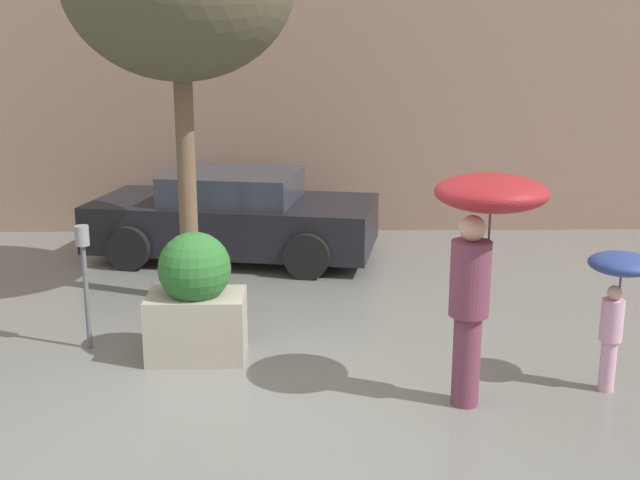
{
  "coord_description": "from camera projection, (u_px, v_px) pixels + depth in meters",
  "views": [
    {
      "loc": [
        0.41,
        -6.38,
        3.08
      ],
      "look_at": [
        0.56,
        1.6,
        1.05
      ],
      "focal_mm": 45.0,
      "sensor_mm": 36.0,
      "label": 1
    }
  ],
  "objects": [
    {
      "name": "planter_box",
      "position": [
        196.0,
        299.0,
        7.79
      ],
      "size": [
        0.95,
        0.71,
        1.27
      ],
      "color": "#9E9384",
      "rests_on": "ground"
    },
    {
      "name": "building_facade",
      "position": [
        279.0,
        42.0,
        12.49
      ],
      "size": [
        18.0,
        0.3,
        6.0
      ],
      "color": "#8C6B5B",
      "rests_on": "ground"
    },
    {
      "name": "parking_meter",
      "position": [
        84.0,
        261.0,
        7.94
      ],
      "size": [
        0.14,
        0.14,
        1.28
      ],
      "color": "#595B60",
      "rests_on": "ground"
    },
    {
      "name": "ground_plane",
      "position": [
        259.0,
        403.0,
        6.94
      ],
      "size": [
        40.0,
        40.0,
        0.0
      ],
      "primitive_type": "plane",
      "color": "slate"
    },
    {
      "name": "parked_car_near",
      "position": [
        234.0,
        217.0,
        11.43
      ],
      "size": [
        4.22,
        2.54,
        1.23
      ],
      "rotation": [
        0.0,
        0.0,
        1.39
      ],
      "color": "black",
      "rests_on": "ground"
    },
    {
      "name": "person_adult",
      "position": [
        484.0,
        230.0,
        6.58
      ],
      "size": [
        0.93,
        0.93,
        2.0
      ],
      "rotation": [
        0.0,
        0.0,
        0.24
      ],
      "color": "brown",
      "rests_on": "ground"
    },
    {
      "name": "person_child",
      "position": [
        619.0,
        285.0,
        7.0
      ],
      "size": [
        0.58,
        0.58,
        1.25
      ],
      "rotation": [
        0.0,
        0.0,
        0.74
      ],
      "color": "#D199B7",
      "rests_on": "ground"
    }
  ]
}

